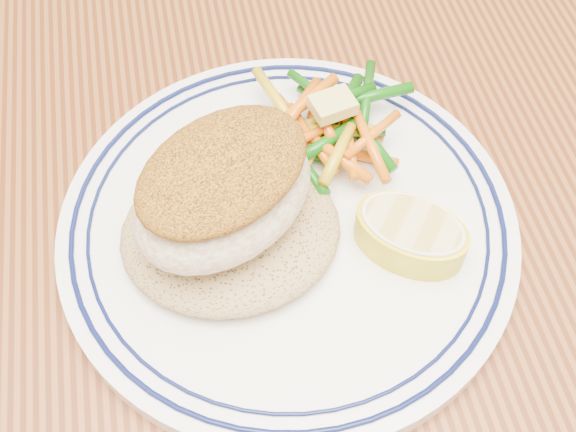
# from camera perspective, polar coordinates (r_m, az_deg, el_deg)

# --- Properties ---
(dining_table) EXTENTS (1.50, 0.90, 0.75)m
(dining_table) POSITION_cam_1_polar(r_m,az_deg,el_deg) (0.50, -2.66, -12.43)
(dining_table) COLOR #532710
(dining_table) RESTS_ON ground
(plate) EXTENTS (0.27, 0.27, 0.02)m
(plate) POSITION_cam_1_polar(r_m,az_deg,el_deg) (0.43, 0.00, -0.79)
(plate) COLOR white
(plate) RESTS_ON dining_table
(rice_pilaf) EXTENTS (0.13, 0.11, 0.02)m
(rice_pilaf) POSITION_cam_1_polar(r_m,az_deg,el_deg) (0.41, -4.58, -0.95)
(rice_pilaf) COLOR #A18150
(rice_pilaf) RESTS_ON plate
(fish_fillet) EXTENTS (0.13, 0.12, 0.05)m
(fish_fillet) POSITION_cam_1_polar(r_m,az_deg,el_deg) (0.38, -5.12, 2.10)
(fish_fillet) COLOR beige
(fish_fillet) RESTS_ON rice_pilaf
(vegetable_pile) EXTENTS (0.11, 0.11, 0.03)m
(vegetable_pile) POSITION_cam_1_polar(r_m,az_deg,el_deg) (0.45, 3.26, 6.99)
(vegetable_pile) COLOR #0F540A
(vegetable_pile) RESTS_ON plate
(butter_pat) EXTENTS (0.03, 0.02, 0.01)m
(butter_pat) POSITION_cam_1_polar(r_m,az_deg,el_deg) (0.44, 3.56, 8.75)
(butter_pat) COLOR #D4C868
(butter_pat) RESTS_ON vegetable_pile
(lemon_wedge) EXTENTS (0.08, 0.08, 0.03)m
(lemon_wedge) POSITION_cam_1_polar(r_m,az_deg,el_deg) (0.41, 9.65, -1.37)
(lemon_wedge) COLOR yellow
(lemon_wedge) RESTS_ON plate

